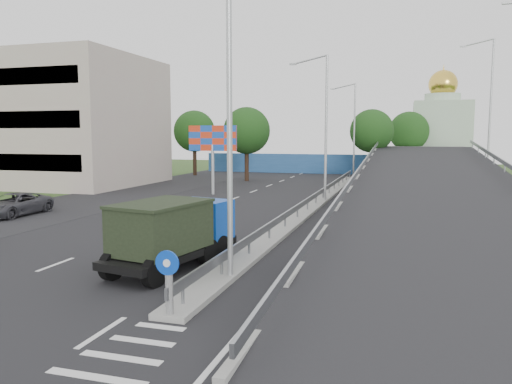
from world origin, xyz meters
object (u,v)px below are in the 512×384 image
at_px(lamp_post_far, 353,125).
at_px(billboard, 213,142).
at_px(sign_bollard, 169,282).
at_px(church, 441,131).
at_px(lamp_post_mid, 323,120).
at_px(dump_truck, 174,230).
at_px(parked_car_c, 14,205).
at_px(lamp_post_near, 224,101).

xyz_separation_m(lamp_post_far, billboard, (-9.11, -18.00, -1.62)).
relative_size(sign_bollard, church, 0.12).
height_order(lamp_post_far, billboard, lamp_post_far).
relative_size(lamp_post_mid, dump_truck, 1.71).
xyz_separation_m(sign_bollard, dump_truck, (-2.17, 4.75, 0.34)).
relative_size(lamp_post_far, parked_car_c, 2.09).
xyz_separation_m(church, dump_truck, (-12.17, -53.08, -3.94)).
relative_size(lamp_post_far, church, 0.73).
distance_m(church, parked_car_c, 52.55).
xyz_separation_m(lamp_post_near, lamp_post_mid, (0.00, 20.00, 0.00)).
bearing_deg(lamp_post_far, church, 54.76).
bearing_deg(billboard, church, 59.30).
height_order(lamp_post_near, parked_car_c, lamp_post_near).
distance_m(lamp_post_mid, lamp_post_far, 20.00).
distance_m(billboard, parked_car_c, 15.54).
relative_size(billboard, dump_truck, 0.93).
xyz_separation_m(sign_bollard, lamp_post_mid, (0.11, 23.83, 4.77)).
xyz_separation_m(lamp_post_mid, church, (9.89, 34.00, -0.50)).
bearing_deg(dump_truck, church, 88.14).
height_order(billboard, dump_truck, billboard).
distance_m(church, dump_truck, 54.60).
bearing_deg(parked_car_c, church, 58.31).
xyz_separation_m(church, parked_car_c, (-26.37, -45.22, -4.64)).
xyz_separation_m(lamp_post_near, billboard, (-9.11, 22.00, -1.62)).
height_order(dump_truck, parked_car_c, dump_truck).
relative_size(sign_bollard, parked_car_c, 0.35).
relative_size(church, billboard, 2.51).
bearing_deg(parked_car_c, lamp_post_far, 60.73).
height_order(lamp_post_far, church, church).
bearing_deg(billboard, sign_bollard, -70.79).
height_order(lamp_post_near, lamp_post_far, same).
distance_m(lamp_post_far, dump_truck, 39.39).
xyz_separation_m(sign_bollard, lamp_post_far, (0.11, 43.83, 4.77)).
relative_size(church, parked_car_c, 2.86).
distance_m(lamp_post_mid, dump_truck, 19.72).
bearing_deg(lamp_post_near, lamp_post_mid, 90.00).
relative_size(sign_bollard, lamp_post_mid, 0.17).
xyz_separation_m(sign_bollard, lamp_post_near, (0.11, 3.83, 4.77)).
distance_m(sign_bollard, church, 58.84).
bearing_deg(church, parked_car_c, -120.25).
relative_size(sign_bollard, lamp_post_far, 0.17).
height_order(sign_bollard, parked_car_c, sign_bollard).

